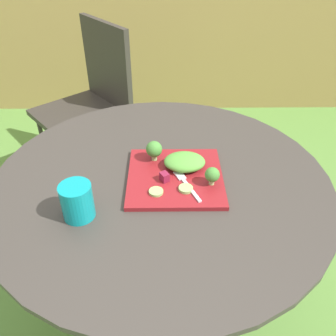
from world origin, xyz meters
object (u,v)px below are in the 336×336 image
at_px(drinking_glass, 77,203).
at_px(fork, 185,183).
at_px(patio_chair, 93,94).
at_px(salad_plate, 175,177).

height_order(drinking_glass, fork, drinking_glass).
xyz_separation_m(patio_chair, salad_plate, (0.43, -0.98, 0.18)).
bearing_deg(salad_plate, fork, -52.50).
bearing_deg(fork, salad_plate, 127.50).
bearing_deg(drinking_glass, salad_plate, 30.59).
distance_m(patio_chair, drinking_glass, 1.17).
relative_size(salad_plate, fork, 1.95).
distance_m(patio_chair, salad_plate, 1.09).
bearing_deg(salad_plate, drinking_glass, -149.41).
distance_m(drinking_glass, fork, 0.32).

